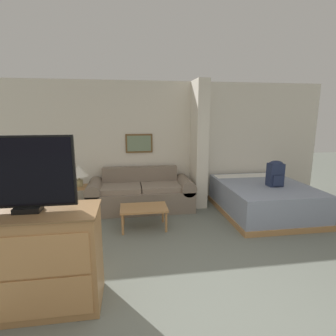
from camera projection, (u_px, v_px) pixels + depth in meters
The scene contains 11 objects.
ground_plane at pixel (216, 322), 2.46m from camera, with size 20.00×20.00×0.00m, color slate.
wall_back at pixel (164, 143), 5.72m from camera, with size 7.22×0.16×2.60m.
wall_partition_pillar at pixel (199, 145), 5.47m from camera, with size 0.24×0.62×2.60m.
couch at pixel (141, 194), 5.37m from camera, with size 2.13×0.84×0.83m.
coffee_table at pixel (144, 209), 4.43m from camera, with size 0.79×0.49×0.38m.
side_table at pixel (80, 192), 5.13m from camera, with size 0.37×0.37×0.54m.
table_lamp at pixel (79, 172), 5.05m from camera, with size 0.37×0.37×0.41m.
tv_dresser at pixel (34, 261), 2.57m from camera, with size 1.28×0.57×1.02m.
tv at pixel (24, 174), 2.39m from camera, with size 0.91×0.16×0.72m.
bed at pixel (262, 198), 5.15m from camera, with size 1.62×1.95×0.59m.
backpack at pixel (275, 173), 4.89m from camera, with size 0.27×0.23×0.48m.
Camera 1 is at (-0.76, -2.03, 1.91)m, focal length 28.00 mm.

